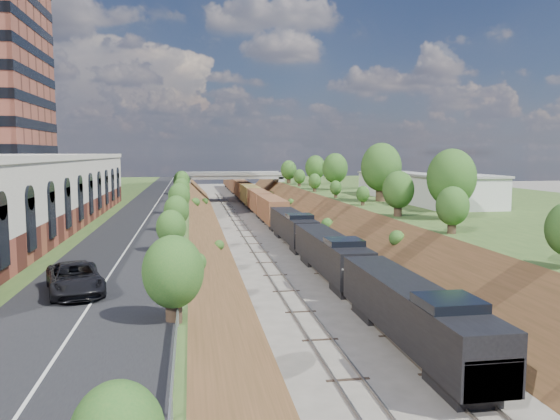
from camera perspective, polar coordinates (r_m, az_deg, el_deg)
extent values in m
cube|color=#365523|center=(78.79, -25.65, -1.63)|extent=(44.00, 180.00, 5.00)
cube|color=#365523|center=(87.35, 20.81, -0.74)|extent=(44.00, 180.00, 5.00)
cube|color=brown|center=(75.95, -9.40, -3.29)|extent=(10.00, 180.00, 10.00)
cube|color=brown|center=(79.01, 6.78, -2.89)|extent=(10.00, 180.00, 10.00)
cube|color=gray|center=(76.37, -3.08, -3.10)|extent=(1.58, 180.00, 0.18)
cube|color=gray|center=(77.10, 0.77, -3.00)|extent=(1.58, 180.00, 0.18)
cube|color=black|center=(75.45, -12.89, 0.45)|extent=(8.00, 180.00, 0.10)
cube|color=#99999E|center=(75.26, -9.78, 0.88)|extent=(0.06, 171.00, 0.30)
cube|color=brown|center=(56.03, -27.18, -0.87)|extent=(14.00, 62.00, 2.20)
cube|color=gray|center=(137.27, -9.63, 2.13)|extent=(1.50, 8.00, 6.20)
cube|color=gray|center=(139.07, -0.10, 2.27)|extent=(1.50, 8.00, 6.20)
cube|color=gray|center=(137.52, -4.85, 3.50)|extent=(24.00, 8.00, 1.00)
cube|color=gray|center=(133.51, -4.71, 3.77)|extent=(24.00, 0.30, 0.80)
cube|color=gray|center=(141.48, -4.98, 3.89)|extent=(24.00, 0.30, 0.80)
cube|color=silver|center=(75.41, 17.73, 1.80)|extent=(9.00, 12.00, 4.00)
cube|color=silver|center=(95.32, 11.44, 2.66)|extent=(8.00, 10.00, 3.60)
cylinder|color=#473323|center=(61.87, 17.39, 0.31)|extent=(1.30, 1.30, 2.62)
ellipsoid|color=#275A20|center=(61.65, 17.48, 3.22)|extent=(5.25, 5.25, 6.30)
cylinder|color=#473323|center=(35.59, -10.86, -4.70)|extent=(0.66, 0.66, 1.22)
ellipsoid|color=#275A20|center=(35.35, -10.90, -2.35)|extent=(2.45, 2.45, 2.94)
cube|color=black|center=(30.49, 18.34, -16.88)|extent=(2.40, 4.00, 0.90)
cube|color=black|center=(35.37, 13.49, -10.06)|extent=(3.17, 19.00, 3.13)
cube|color=black|center=(28.78, 19.87, -15.45)|extent=(2.91, 3.00, 1.80)
cube|color=silver|center=(28.43, 19.94, -13.57)|extent=(2.91, 3.00, 0.15)
cube|color=black|center=(30.57, 17.25, -9.55)|extent=(3.10, 3.10, 0.90)
cube|color=black|center=(53.87, 5.21, -4.38)|extent=(3.17, 19.00, 3.13)
cube|color=black|center=(73.17, 1.28, -1.61)|extent=(3.17, 19.00, 3.13)
cube|color=brown|center=(141.65, -3.90, 2.20)|extent=(3.17, 117.84, 3.80)
imported|color=black|center=(29.52, -20.64, -6.70)|extent=(3.93, 5.95, 1.52)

